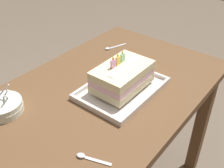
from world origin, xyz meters
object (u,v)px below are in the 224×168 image
serving_spoon_near_tray (86,157)px  serving_spoon_by_bowls (111,48)px  birthday_cake (122,76)px  foil_tray (122,89)px  bowl_stack (3,107)px

serving_spoon_near_tray → serving_spoon_by_bowls: bearing=32.3°
birthday_cake → foil_tray: bearing=-90.0°
foil_tray → serving_spoon_near_tray: bearing=-160.7°
foil_tray → serving_spoon_near_tray: foil_tray is taller
bowl_stack → birthday_cake: bearing=-35.3°
birthday_cake → serving_spoon_by_bowls: size_ratio=1.86×
bowl_stack → serving_spoon_by_bowls: 0.65m
serving_spoon_near_tray → serving_spoon_by_bowls: (0.62, 0.39, -0.00)m
serving_spoon_near_tray → bowl_stack: bearing=94.1°
birthday_cake → serving_spoon_by_bowls: 0.39m
bowl_stack → serving_spoon_by_bowls: (0.65, 0.00, -0.02)m
serving_spoon_by_bowls → serving_spoon_near_tray: bearing=-147.7°
foil_tray → serving_spoon_by_bowls: (0.27, 0.27, -0.00)m
foil_tray → serving_spoon_by_bowls: foil_tray is taller
serving_spoon_near_tray → foil_tray: bearing=19.3°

